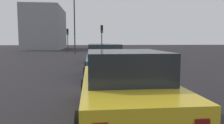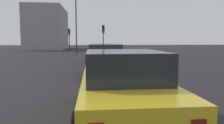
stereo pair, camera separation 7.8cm
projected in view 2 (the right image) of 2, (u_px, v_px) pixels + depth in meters
ground_plane at (111, 86)px, 9.12m from camera, size 160.00×160.00×0.20m
car_maroon_lead at (101, 53)px, 18.44m from camera, size 4.21×2.09×1.54m
car_teal_second at (104, 61)px, 10.90m from camera, size 4.38×1.98×1.63m
car_yellow_third at (123, 85)px, 5.08m from camera, size 4.77×2.10×1.58m
traffic_light_near_left at (69, 35)px, 32.53m from camera, size 0.32×0.29×3.57m
traffic_light_near_right at (103, 34)px, 26.12m from camera, size 0.32×0.30×3.65m
street_lamp_kerbside at (76, 19)px, 29.34m from camera, size 0.56×0.36×8.02m
building_facade_left at (48, 29)px, 46.05m from camera, size 14.01×7.05×8.61m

